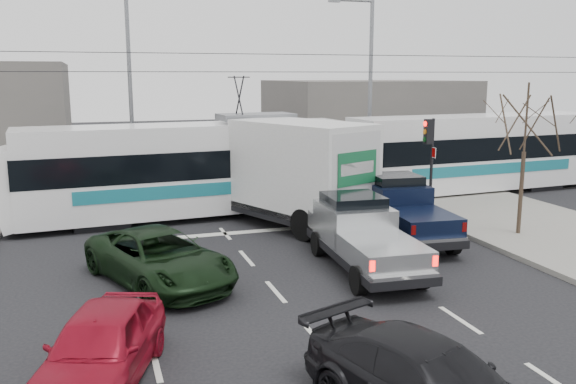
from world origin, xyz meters
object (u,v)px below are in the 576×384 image
object	(u,v)px
traffic_signal	(429,145)
street_lamp_far	(126,81)
street_lamp_near	(367,80)
green_car	(159,258)
box_truck	(289,174)
bare_tree	(526,125)
tram	(346,159)
navy_pickup	(402,209)
red_car	(101,347)
silver_pickup	(361,234)

from	to	relation	value
traffic_signal	street_lamp_far	xyz separation A→B (m)	(-10.66, 9.50, 2.37)
street_lamp_near	green_car	bearing A→B (deg)	-133.27
traffic_signal	box_truck	bearing A→B (deg)	178.68
street_lamp_near	traffic_signal	bearing A→B (deg)	-96.41
street_lamp_far	traffic_signal	bearing A→B (deg)	-41.72
bare_tree	tram	distance (m)	7.94
street_lamp_far	navy_pickup	distance (m)	15.40
street_lamp_far	box_truck	world-z (taller)	street_lamp_far
green_car	red_car	xyz separation A→B (m)	(-1.57, -5.02, -0.01)
box_truck	navy_pickup	distance (m)	4.38
bare_tree	tram	size ratio (longest dim) A/B	0.19
street_lamp_near	box_truck	size ratio (longest dim) A/B	1.13
street_lamp_near	red_car	distance (m)	22.38
street_lamp_far	navy_pickup	world-z (taller)	street_lamp_far
street_lamp_near	box_truck	world-z (taller)	street_lamp_near
box_truck	green_car	xyz separation A→B (m)	(-5.24, -5.07, -1.17)
red_car	street_lamp_near	bearing A→B (deg)	72.47
street_lamp_far	silver_pickup	xyz separation A→B (m)	(5.38, -14.80, -4.14)
traffic_signal	street_lamp_near	bearing A→B (deg)	83.59
bare_tree	box_truck	world-z (taller)	bare_tree
street_lamp_far	box_truck	size ratio (longest dim) A/B	1.13
traffic_signal	street_lamp_far	world-z (taller)	street_lamp_far
red_car	green_car	bearing A→B (deg)	92.36
box_truck	bare_tree	bearing A→B (deg)	-55.41
traffic_signal	silver_pickup	world-z (taller)	traffic_signal
bare_tree	navy_pickup	size ratio (longest dim) A/B	0.98
tram	traffic_signal	bearing A→B (deg)	-57.34
silver_pickup	red_car	world-z (taller)	silver_pickup
box_truck	red_car	size ratio (longest dim) A/B	1.98
street_lamp_far	box_truck	xyz separation A→B (m)	(5.03, -9.37, -3.24)
street_lamp_near	green_car	world-z (taller)	street_lamp_near
red_car	traffic_signal	bearing A→B (deg)	58.41
red_car	tram	bearing A→B (deg)	71.31
street_lamp_far	silver_pickup	bearing A→B (deg)	-70.03
street_lamp_near	silver_pickup	distance (m)	14.78
box_truck	street_lamp_far	bearing A→B (deg)	94.20
tram	green_car	world-z (taller)	tram
street_lamp_near	silver_pickup	xyz separation A→B (m)	(-6.12, -12.80, -4.14)
street_lamp_near	navy_pickup	xyz separation A→B (m)	(-3.61, -10.57, -4.08)
box_truck	navy_pickup	bearing A→B (deg)	-72.19
silver_pickup	navy_pickup	world-z (taller)	navy_pickup
traffic_signal	navy_pickup	size ratio (longest dim) A/B	0.71
street_lamp_near	box_truck	distance (m)	10.33
green_car	red_car	distance (m)	5.26
street_lamp_near	street_lamp_far	xyz separation A→B (m)	(-11.50, 2.00, 0.00)
silver_pickup	box_truck	world-z (taller)	box_truck
traffic_signal	tram	bearing A→B (deg)	126.77
navy_pickup	green_car	size ratio (longest dim) A/B	1.02
tram	red_car	world-z (taller)	tram
street_lamp_far	navy_pickup	size ratio (longest dim) A/B	1.76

